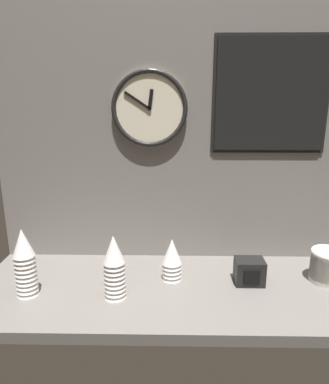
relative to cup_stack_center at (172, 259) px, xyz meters
The scene contains 9 objects.
ground_plane 13.48cm from the cup_stack_center, 31.81° to the right, with size 160.00×56.00×4.00cm, color slate.
wall_tiled_back 49.89cm from the cup_stack_center, 71.32° to the left, with size 160.00×3.00×105.00cm.
cup_stack_center is the anchor object (origin of this frame).
cup_stack_center_left 23.85cm from the cup_stack_center, 146.99° to the right, with size 7.48×7.48×23.17cm.
cup_stack_far_left 52.62cm from the cup_stack_center, 167.10° to the right, with size 7.48×7.48×24.82cm.
bowl_stack_far_right 59.07cm from the cup_stack_center, ahead, with size 13.22×13.22×12.45cm.
wall_clock 59.16cm from the cup_stack_center, 115.63° to the left, with size 30.12×2.70×30.12cm.
menu_board 74.14cm from the cup_stack_center, 27.32° to the left, with size 45.36×1.32×44.90cm.
napkin_dispenser 29.38cm from the cup_stack_center, ahead, with size 10.70×8.57×9.50cm.
Camera 1 is at (-8.05, -114.22, 67.00)cm, focal length 32.00 mm.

